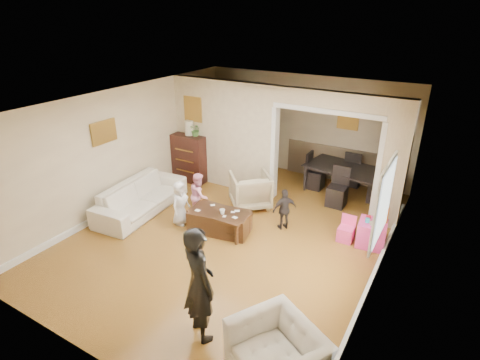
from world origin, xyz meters
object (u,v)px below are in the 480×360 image
Objects in this scene: sofa at (141,197)px; coffee_cup at (222,212)px; coffee_table at (220,221)px; child_kneel_b at (199,195)px; child_kneel_a at (180,203)px; table_lamp at (189,128)px; adult_person at (199,284)px; cyan_cup at (368,220)px; armchair_front at (277,354)px; child_toddler at (285,209)px; armchair_back at (250,190)px; play_table at (372,234)px; dresser at (191,158)px; dining_table at (346,182)px.

sofa is 21.34× the size of coffee_cup.
child_kneel_b is at bearing 156.80° from coffee_table.
child_kneel_a is (-0.85, -0.15, 0.25)m from coffee_table.
adult_person reaches higher than table_lamp.
cyan_cup reaches higher than coffee_table.
cyan_cup is at bearing -72.79° from child_kneel_a.
sofa is at bearing -177.07° from coffee_cup.
armchair_front is 0.62× the size of adult_person.
armchair_front is 1.21× the size of child_toddler.
armchair_back is 1.19m from child_kneel_b.
table_lamp is 0.36× the size of child_kneel_b.
child_toddler is (1.05, 0.75, 0.21)m from coffee_table.
sofa is at bearing -165.90° from cyan_cup.
child_kneel_b is (1.32, -1.46, -0.89)m from table_lamp.
play_table is 0.30m from cyan_cup.
coffee_table is at bearing -159.05° from play_table.
coffee_table is (1.93, 0.15, -0.11)m from sofa.
armchair_front is at bearing -95.09° from play_table.
dresser is at bearing 30.56° from child_kneel_a.
armchair_front is 13.02× the size of cyan_cup.
play_table is at bearing -108.80° from child_kneel_b.
armchair_front is 0.89× the size of coffee_table.
child_toddler is at bearing -171.38° from cyan_cup.
adult_person is at bearing -129.47° from sofa.
armchair_front is 5.37m from dining_table.
dining_table is (1.65, 2.90, 0.11)m from coffee_table.
child_toddler reaches higher than cyan_cup.
armchair_front is 0.55× the size of dining_table.
play_table is at bearing 20.95° from coffee_table.
child_kneel_b is at bearing -74.63° from sofa.
dining_table is at bearing -178.15° from armchair_back.
table_lamp is 0.42× the size of child_toddler.
cyan_cup is (2.60, 0.99, 0.30)m from coffee_table.
play_table is at bearing 26.57° from cyan_cup.
table_lamp reaches higher than sofa.
coffee_table is 0.70× the size of adult_person.
coffee_cup is 2.71m from cyan_cup.
armchair_front is 2.89× the size of table_lamp.
armchair_back is at bearing -42.57° from adult_person.
armchair_back is 1.70× the size of play_table.
play_table is 0.53× the size of child_kneel_a.
dresser is 1.03× the size of coffee_table.
child_toddler is at bearing -18.21° from table_lamp.
child_kneel_a is at bearing -58.45° from table_lamp.
child_toddler is at bearing -77.99° from sofa.
dining_table is at bearing 62.21° from coffee_cup.
sofa is 1.19× the size of dining_table.
table_lamp reaches higher than dresser.
adult_person reaches higher than child_kneel_b.
coffee_table is 1.31m from child_toddler.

